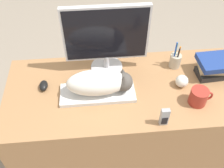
% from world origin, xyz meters
% --- Properties ---
extents(desk, '(1.45, 0.63, 0.76)m').
position_xyz_m(desk, '(0.00, 0.32, 0.38)').
color(desk, '#9E7047').
rests_on(desk, ground_plane).
extents(keyboard, '(0.44, 0.17, 0.02)m').
position_xyz_m(keyboard, '(-0.17, 0.28, 0.78)').
color(keyboard, silver).
rests_on(keyboard, desk).
extents(cat, '(0.38, 0.15, 0.15)m').
position_xyz_m(cat, '(-0.15, 0.28, 0.87)').
color(cat, white).
rests_on(cat, keyboard).
extents(monitor, '(0.50, 0.20, 0.45)m').
position_xyz_m(monitor, '(-0.10, 0.50, 1.01)').
color(monitor, '#B7B7BC').
rests_on(monitor, desk).
extents(computer_mouse, '(0.05, 0.08, 0.04)m').
position_xyz_m(computer_mouse, '(-0.49, 0.37, 0.79)').
color(computer_mouse, black).
rests_on(computer_mouse, desk).
extents(coffee_mug, '(0.13, 0.10, 0.10)m').
position_xyz_m(coffee_mug, '(0.39, 0.17, 0.81)').
color(coffee_mug, '#9E2D23').
rests_on(coffee_mug, desk).
extents(pen_cup, '(0.07, 0.07, 0.20)m').
position_xyz_m(pen_cup, '(0.34, 0.48, 0.82)').
color(pen_cup, '#B2A893').
rests_on(pen_cup, desk).
extents(baseball, '(0.08, 0.08, 0.08)m').
position_xyz_m(baseball, '(0.33, 0.31, 0.80)').
color(baseball, silver).
rests_on(baseball, desk).
extents(phone, '(0.04, 0.03, 0.12)m').
position_xyz_m(phone, '(0.16, 0.05, 0.82)').
color(phone, '#99999E').
rests_on(phone, desk).
extents(book_stack, '(0.21, 0.18, 0.12)m').
position_xyz_m(book_stack, '(0.55, 0.39, 0.83)').
color(book_stack, black).
rests_on(book_stack, desk).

